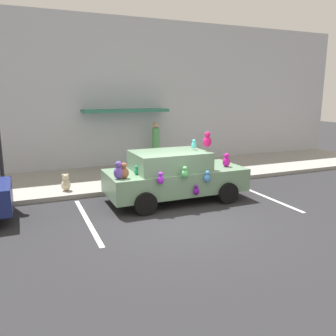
% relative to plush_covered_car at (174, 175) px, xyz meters
% --- Properties ---
extents(ground_plane, '(60.00, 60.00, 0.00)m').
position_rel_plush_covered_car_xyz_m(ground_plane, '(-0.54, -1.70, -0.80)').
color(ground_plane, '#262628').
extents(sidewalk, '(24.00, 4.00, 0.15)m').
position_rel_plush_covered_car_xyz_m(sidewalk, '(-0.54, 3.30, -0.73)').
color(sidewalk, gray).
rests_on(sidewalk, ground).
extents(storefront_building, '(24.00, 1.25, 6.40)m').
position_rel_plush_covered_car_xyz_m(storefront_building, '(-0.53, 5.45, 2.39)').
color(storefront_building, '#B2B7C1').
rests_on(storefront_building, ground).
extents(parking_stripe_front, '(0.12, 3.60, 0.01)m').
position_rel_plush_covered_car_xyz_m(parking_stripe_front, '(2.86, -0.70, -0.80)').
color(parking_stripe_front, silver).
rests_on(parking_stripe_front, ground).
extents(parking_stripe_rear, '(0.12, 3.60, 0.01)m').
position_rel_plush_covered_car_xyz_m(parking_stripe_rear, '(-2.81, -0.70, -0.80)').
color(parking_stripe_rear, silver).
rests_on(parking_stripe_rear, ground).
extents(plush_covered_car, '(4.23, 2.08, 2.14)m').
position_rel_plush_covered_car_xyz_m(plush_covered_car, '(0.00, 0.00, 0.00)').
color(plush_covered_car, gray).
rests_on(plush_covered_car, ground).
extents(teddy_bear_on_sidewalk, '(0.30, 0.25, 0.57)m').
position_rel_plush_covered_car_xyz_m(teddy_bear_on_sidewalk, '(-3.01, 1.88, -0.39)').
color(teddy_bear_on_sidewalk, beige).
rests_on(teddy_bear_on_sidewalk, sidewalk).
extents(pedestrian_near_shopfront, '(0.31, 0.31, 1.88)m').
position_rel_plush_covered_car_xyz_m(pedestrian_near_shopfront, '(1.24, 4.76, 0.25)').
color(pedestrian_near_shopfront, '#55A25F').
rests_on(pedestrian_near_shopfront, sidewalk).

